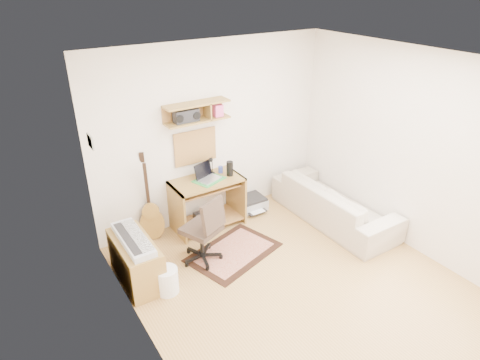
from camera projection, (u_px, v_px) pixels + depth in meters
floor at (297, 284)px, 5.05m from camera, size 3.60×4.00×0.01m
ceiling at (315, 64)px, 3.88m from camera, size 3.60×4.00×0.01m
back_wall at (213, 133)px, 5.97m from camera, size 3.60×0.01×2.60m
left_wall at (143, 242)px, 3.59m from camera, size 0.01×4.00×2.60m
right_wall at (414, 153)px, 5.33m from camera, size 0.01×4.00×2.60m
wall_shelf at (197, 112)px, 5.55m from camera, size 0.90×0.25×0.26m
cork_board at (195, 147)px, 5.87m from camera, size 0.64×0.03×0.49m
wall_photo at (90, 142)px, 4.54m from camera, size 0.02×0.20×0.15m
desk at (208, 203)px, 6.04m from camera, size 1.00×0.55×0.75m
laptop at (209, 172)px, 5.82m from camera, size 0.40×0.40×0.24m
speaker at (230, 169)px, 5.96m from camera, size 0.10×0.10×0.21m
desk_lamp at (212, 165)px, 6.00m from camera, size 0.09×0.09×0.27m
pencil_cup at (221, 169)px, 6.07m from camera, size 0.07×0.07×0.10m
boombox at (186, 116)px, 5.48m from camera, size 0.33×0.15×0.17m
rug at (234, 252)px, 5.61m from camera, size 1.35×1.09×0.02m
task_chair at (201, 229)px, 5.27m from camera, size 0.63×0.63×0.94m
cabinet at (136, 261)px, 5.01m from camera, size 0.40×0.90×0.55m
music_keyboard at (133, 239)px, 4.87m from camera, size 0.26×0.84×0.07m
guitar at (150, 198)px, 5.64m from camera, size 0.39×0.32×1.27m
waste_basket at (167, 281)px, 4.86m from camera, size 0.27×0.27×0.32m
printer at (249, 204)px, 6.61m from camera, size 0.49×0.39×0.18m
sofa at (334, 197)px, 6.18m from camera, size 0.59×2.02×0.79m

